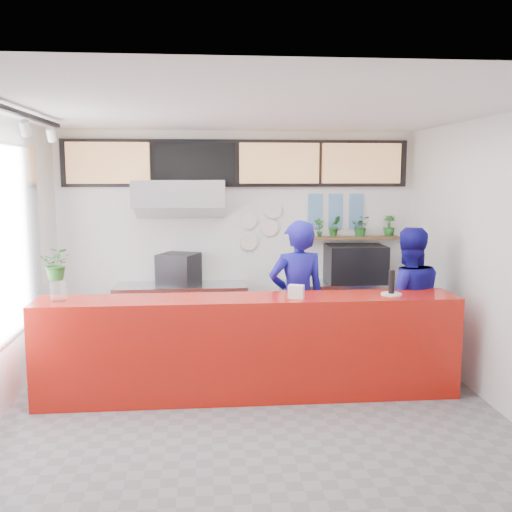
% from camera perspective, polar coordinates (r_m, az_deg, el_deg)
% --- Properties ---
extents(floor, '(5.00, 5.00, 0.00)m').
position_cam_1_polar(floor, '(6.04, -0.37, -15.20)').
color(floor, slate).
rests_on(floor, ground).
extents(ceiling, '(5.00, 5.00, 0.00)m').
position_cam_1_polar(ceiling, '(5.58, -0.40, 14.36)').
color(ceiling, silver).
extents(wall_back, '(5.00, 0.00, 5.00)m').
position_cam_1_polar(wall_back, '(8.09, -1.83, 1.79)').
color(wall_back, white).
rests_on(wall_back, ground).
extents(wall_right, '(0.00, 5.00, 5.00)m').
position_cam_1_polar(wall_right, '(6.33, 22.78, -0.62)').
color(wall_right, white).
rests_on(wall_right, ground).
extents(service_counter, '(4.50, 0.60, 1.10)m').
position_cam_1_polar(service_counter, '(6.23, -0.68, -9.09)').
color(service_counter, '#B3160C').
rests_on(service_counter, ground).
extents(cream_band, '(5.00, 0.02, 0.80)m').
position_cam_1_polar(cream_band, '(8.04, -1.86, 9.60)').
color(cream_band, beige).
rests_on(cream_band, wall_back).
extents(prep_bench, '(1.80, 0.60, 0.90)m').
position_cam_1_polar(prep_bench, '(7.98, -7.45, -6.03)').
color(prep_bench, '#B2B5BA').
rests_on(prep_bench, ground).
extents(panini_oven, '(0.63, 0.63, 0.43)m').
position_cam_1_polar(panini_oven, '(7.85, -7.73, -1.32)').
color(panini_oven, black).
rests_on(panini_oven, prep_bench).
extents(extraction_hood, '(1.20, 0.70, 0.35)m').
position_cam_1_polar(extraction_hood, '(7.69, -7.70, 6.25)').
color(extraction_hood, '#B2B5BA').
rests_on(extraction_hood, ceiling).
extents(hood_lip, '(1.20, 0.69, 0.31)m').
position_cam_1_polar(hood_lip, '(7.70, -7.67, 4.76)').
color(hood_lip, '#B2B5BA').
rests_on(hood_lip, ceiling).
extents(right_bench, '(1.80, 0.60, 0.90)m').
position_cam_1_polar(right_bench, '(8.21, 8.89, -5.66)').
color(right_bench, '#B2B5BA').
rests_on(right_bench, ground).
extents(espresso_machine, '(0.81, 0.58, 0.52)m').
position_cam_1_polar(espresso_machine, '(8.10, 9.91, -0.76)').
color(espresso_machine, black).
rests_on(espresso_machine, right_bench).
extents(espresso_tray, '(0.60, 0.45, 0.05)m').
position_cam_1_polar(espresso_tray, '(8.07, 9.95, 0.77)').
color(espresso_tray, '#AAACB1').
rests_on(espresso_tray, espresso_machine).
extents(herb_shelf, '(1.40, 0.18, 0.04)m').
position_cam_1_polar(herb_shelf, '(8.24, 9.39, 1.80)').
color(herb_shelf, brown).
rests_on(herb_shelf, wall_back).
extents(menu_board_far_left, '(1.10, 0.10, 0.55)m').
position_cam_1_polar(menu_board_far_left, '(8.02, -14.56, 8.99)').
color(menu_board_far_left, tan).
rests_on(menu_board_far_left, wall_back).
extents(menu_board_mid_left, '(1.10, 0.10, 0.55)m').
position_cam_1_polar(menu_board_mid_left, '(7.91, -6.14, 9.22)').
color(menu_board_mid_left, black).
rests_on(menu_board_mid_left, wall_back).
extents(menu_board_mid_right, '(1.10, 0.10, 0.55)m').
position_cam_1_polar(menu_board_mid_right, '(7.98, 2.33, 9.25)').
color(menu_board_mid_right, tan).
rests_on(menu_board_mid_right, wall_back).
extents(menu_board_far_right, '(1.10, 0.10, 0.55)m').
position_cam_1_polar(menu_board_far_right, '(8.21, 10.49, 9.09)').
color(menu_board_far_right, tan).
rests_on(menu_board_far_right, wall_back).
extents(soffit, '(4.80, 0.04, 0.65)m').
position_cam_1_polar(soffit, '(8.01, -1.85, 9.25)').
color(soffit, black).
rests_on(soffit, wall_back).
extents(window_pane, '(0.04, 2.20, 1.90)m').
position_cam_1_polar(window_pane, '(6.21, -23.99, 1.01)').
color(window_pane, silver).
rests_on(window_pane, wall_left).
extents(window_frame, '(0.03, 2.30, 2.00)m').
position_cam_1_polar(window_frame, '(6.20, -23.82, 1.01)').
color(window_frame, '#B2B5BA').
rests_on(window_frame, wall_left).
extents(track_rail, '(0.05, 2.40, 0.04)m').
position_cam_1_polar(track_rail, '(5.80, -22.15, 12.95)').
color(track_rail, black).
rests_on(track_rail, ceiling).
extents(dec_plate_a, '(0.24, 0.03, 0.24)m').
position_cam_1_polar(dec_plate_a, '(8.05, -0.76, 3.55)').
color(dec_plate_a, silver).
rests_on(dec_plate_a, wall_back).
extents(dec_plate_b, '(0.24, 0.03, 0.24)m').
position_cam_1_polar(dec_plate_b, '(8.09, 1.37, 2.86)').
color(dec_plate_b, silver).
rests_on(dec_plate_b, wall_back).
extents(dec_plate_c, '(0.24, 0.03, 0.24)m').
position_cam_1_polar(dec_plate_c, '(8.08, -0.75, 1.43)').
color(dec_plate_c, silver).
rests_on(dec_plate_c, wall_back).
extents(dec_plate_d, '(0.24, 0.03, 0.24)m').
position_cam_1_polar(dec_plate_d, '(8.07, 1.73, 4.62)').
color(dec_plate_d, silver).
rests_on(dec_plate_d, wall_back).
extents(photo_frame_a, '(0.20, 0.02, 0.25)m').
position_cam_1_polar(photo_frame_a, '(8.17, 5.92, 5.33)').
color(photo_frame_a, '#598CBF').
rests_on(photo_frame_a, wall_back).
extents(photo_frame_b, '(0.20, 0.02, 0.25)m').
position_cam_1_polar(photo_frame_b, '(8.23, 7.98, 5.32)').
color(photo_frame_b, '#598CBF').
rests_on(photo_frame_b, wall_back).
extents(photo_frame_c, '(0.20, 0.02, 0.25)m').
position_cam_1_polar(photo_frame_c, '(8.30, 10.01, 5.29)').
color(photo_frame_c, '#598CBF').
rests_on(photo_frame_c, wall_back).
extents(photo_frame_d, '(0.20, 0.02, 0.25)m').
position_cam_1_polar(photo_frame_d, '(8.19, 5.90, 3.58)').
color(photo_frame_d, '#598CBF').
rests_on(photo_frame_d, wall_back).
extents(photo_frame_e, '(0.20, 0.02, 0.25)m').
position_cam_1_polar(photo_frame_e, '(8.25, 7.95, 3.58)').
color(photo_frame_e, '#598CBF').
rests_on(photo_frame_e, wall_back).
extents(photo_frame_f, '(0.20, 0.02, 0.25)m').
position_cam_1_polar(photo_frame_f, '(8.32, 9.96, 3.58)').
color(photo_frame_f, '#598CBF').
rests_on(photo_frame_f, wall_back).
extents(staff_center, '(0.75, 0.55, 1.88)m').
position_cam_1_polar(staff_center, '(6.72, 4.14, -4.40)').
color(staff_center, navy).
rests_on(staff_center, ground).
extents(staff_right, '(0.92, 0.75, 1.79)m').
position_cam_1_polar(staff_right, '(7.00, 14.89, -4.51)').
color(staff_right, navy).
rests_on(staff_right, ground).
extents(herb_a, '(0.14, 0.10, 0.27)m').
position_cam_1_polar(herb_a, '(8.13, 6.34, 2.85)').
color(herb_a, '#246122').
rests_on(herb_a, herb_shelf).
extents(herb_b, '(0.19, 0.16, 0.30)m').
position_cam_1_polar(herb_b, '(8.17, 7.88, 2.98)').
color(herb_b, '#246122').
rests_on(herb_b, herb_shelf).
extents(herb_c, '(0.32, 0.29, 0.29)m').
position_cam_1_polar(herb_c, '(8.26, 10.46, 2.96)').
color(herb_c, '#246122').
rests_on(herb_c, herb_shelf).
extents(herb_d, '(0.21, 0.20, 0.29)m').
position_cam_1_polar(herb_d, '(8.38, 13.17, 2.95)').
color(herb_d, '#246122').
rests_on(herb_d, herb_shelf).
extents(glass_vase, '(0.21, 0.21, 0.20)m').
position_cam_1_polar(glass_vase, '(6.23, -19.16, -3.36)').
color(glass_vase, silver).
rests_on(glass_vase, service_counter).
extents(basil_vase, '(0.31, 0.27, 0.34)m').
position_cam_1_polar(basil_vase, '(6.18, -19.29, -0.73)').
color(basil_vase, '#246122').
rests_on(basil_vase, glass_vase).
extents(napkin_holder, '(0.19, 0.15, 0.14)m').
position_cam_1_polar(napkin_holder, '(6.04, 4.04, -3.58)').
color(napkin_holder, silver).
rests_on(napkin_holder, service_counter).
extents(white_plate, '(0.29, 0.29, 0.02)m').
position_cam_1_polar(white_plate, '(6.38, 13.37, -3.72)').
color(white_plate, silver).
rests_on(white_plate, service_counter).
extents(pepper_mill, '(0.07, 0.07, 0.26)m').
position_cam_1_polar(pepper_mill, '(6.35, 13.41, -2.53)').
color(pepper_mill, black).
rests_on(pepper_mill, white_plate).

